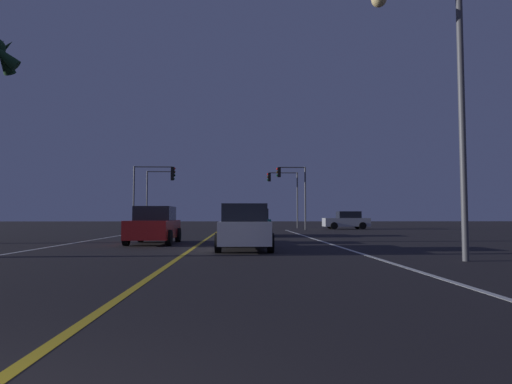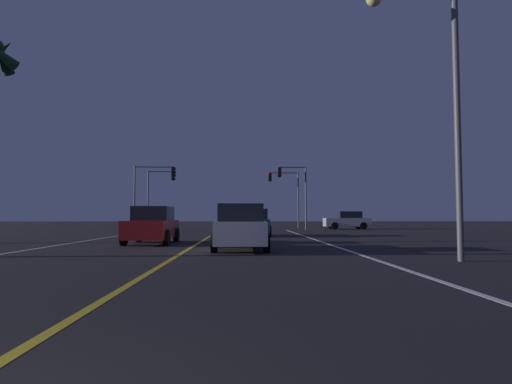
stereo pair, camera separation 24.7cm
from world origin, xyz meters
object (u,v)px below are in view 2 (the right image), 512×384
Objects in this scene: traffic_light_near_left at (154,182)px; street_lamp_right_near at (435,86)px; car_ahead_far at (254,223)px; traffic_light_far_right at (284,187)px; car_oncoming at (152,226)px; traffic_light_near_right at (292,183)px; car_crossing_side at (347,221)px; traffic_light_far_left at (161,186)px; car_lead_same_lane at (241,228)px.

traffic_light_near_left is 0.75× the size of street_lamp_right_near.
traffic_light_far_right reaches higher than car_ahead_far.
traffic_light_near_right reaches higher than car_oncoming.
traffic_light_near_right is (3.82, 12.10, 3.41)m from car_ahead_far.
car_ahead_far is 1.00× the size of car_crossing_side.
traffic_light_near_right is 27.45m from street_lamp_right_near.
traffic_light_far_right is at bearing -0.00° from traffic_light_far_left.
traffic_light_far_right is at bearing 24.08° from traffic_light_near_left.
car_ahead_far is 20.17m from traffic_light_far_left.
traffic_light_far_left reaches higher than traffic_light_near_left.
street_lamp_right_near reaches higher than traffic_light_far_left.
traffic_light_far_left reaches higher than car_ahead_far.
car_crossing_side is 18.48m from traffic_light_near_left.
car_crossing_side is 0.75× the size of traffic_light_near_right.
car_oncoming is 20.09m from traffic_light_near_left.
traffic_light_near_right is 0.98× the size of traffic_light_far_left.
car_oncoming is at bearing 47.41° from car_lead_same_lane.
traffic_light_far_left is at bearing -66.98° from street_lamp_right_near.
car_crossing_side is at bearing -21.85° from car_lead_same_lane.
street_lamp_right_near is (4.78, -15.32, 4.13)m from car_ahead_far.
traffic_light_near_left reaches higher than car_oncoming.
car_oncoming is 0.74× the size of traffic_light_far_right.
car_crossing_side is at bearing -10.96° from traffic_light_far_left.
car_oncoming is 0.56× the size of street_lamp_right_near.
car_crossing_side is at bearing 146.48° from car_oncoming.
street_lamp_right_near reaches higher than traffic_light_near_right.
traffic_light_far_left is at bearing 94.81° from traffic_light_near_left.
car_lead_same_lane is 0.75× the size of traffic_light_near_left.
traffic_light_far_left is at bearing 16.47° from car_lead_same_lane.
car_lead_same_lane is 24.72m from traffic_light_near_left.
car_crossing_side is at bearing -33.56° from car_ahead_far.
traffic_light_far_right is 0.75× the size of street_lamp_right_near.
car_oncoming is 0.73× the size of traffic_light_far_left.
car_oncoming is at bearing -78.53° from traffic_light_near_left.
traffic_light_far_right reaches higher than car_lead_same_lane.
car_oncoming and car_crossing_side have the same top height.
traffic_light_far_left is at bearing -169.98° from car_oncoming.
traffic_light_near_right is (8.63, 19.39, 3.41)m from car_oncoming.
traffic_light_near_right is 12.56m from traffic_light_near_left.
street_lamp_right_near reaches higher than car_lead_same_lane.
car_lead_same_lane and car_crossing_side have the same top height.
car_crossing_side is 29.97m from street_lamp_right_near.
car_oncoming is at bearing 56.48° from car_crossing_side.
traffic_light_near_left is 0.99× the size of traffic_light_far_right.
car_lead_same_lane is at bearing -70.92° from traffic_light_near_left.
car_lead_same_lane is 1.00× the size of car_crossing_side.
traffic_light_far_right is at bearing -87.88° from street_lamp_right_near.
traffic_light_far_left is at bearing -0.00° from traffic_light_far_right.
traffic_light_far_right is at bearing 161.41° from car_oncoming.
traffic_light_far_right is 0.99× the size of traffic_light_far_left.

